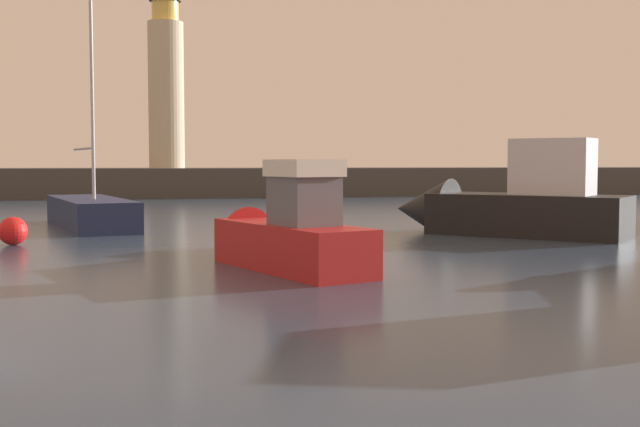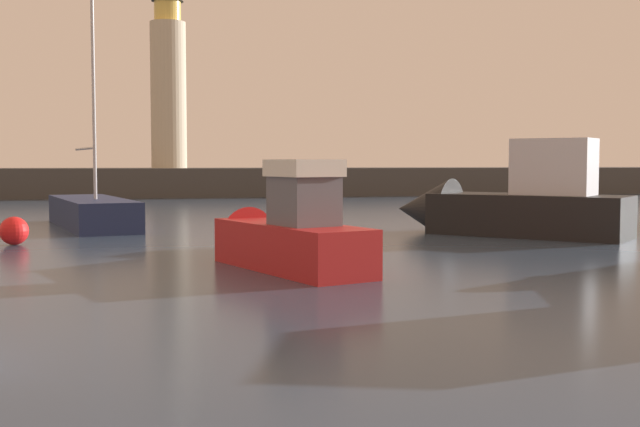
# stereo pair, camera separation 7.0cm
# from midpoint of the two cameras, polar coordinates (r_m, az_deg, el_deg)

# --- Properties ---
(ground_plane) EXTENTS (220.00, 220.00, 0.00)m
(ground_plane) POSITION_cam_midpoint_polar(r_m,az_deg,el_deg) (29.79, -1.67, -0.82)
(ground_plane) COLOR #2D3D51
(breakwater) EXTENTS (78.09, 6.76, 1.93)m
(breakwater) POSITION_cam_midpoint_polar(r_m,az_deg,el_deg) (55.80, -6.55, 2.27)
(breakwater) COLOR #423F3D
(breakwater) RESTS_ON ground_plane
(lighthouse) EXTENTS (2.40, 2.40, 12.03)m
(lighthouse) POSITION_cam_midpoint_polar(r_m,az_deg,el_deg) (55.79, -10.75, 9.07)
(lighthouse) COLOR beige
(lighthouse) RESTS_ON breakwater
(motorboat_0) EXTENTS (6.95, 7.01, 3.42)m
(motorboat_0) POSITION_cam_midpoint_polar(r_m,az_deg,el_deg) (26.40, 12.94, 0.57)
(motorboat_0) COLOR black
(motorboat_0) RESTS_ON ground_plane
(motorboat_3) EXTENTS (3.32, 5.89, 2.57)m
(motorboat_3) POSITION_cam_midpoint_polar(r_m,az_deg,el_deg) (17.81, -2.83, -1.51)
(motorboat_3) COLOR #B21E1E
(motorboat_3) RESTS_ON ground_plane
(sailboat_moored) EXTENTS (3.79, 7.83, 11.08)m
(sailboat_moored) POSITION_cam_midpoint_polar(r_m,az_deg,el_deg) (29.87, -15.91, 0.15)
(sailboat_moored) COLOR #1E284C
(sailboat_moored) RESTS_ON ground_plane
(mooring_buoy) EXTENTS (0.81, 0.81, 0.81)m
(mooring_buoy) POSITION_cam_midpoint_polar(r_m,az_deg,el_deg) (24.15, -20.95, -1.17)
(mooring_buoy) COLOR red
(mooring_buoy) RESTS_ON ground_plane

